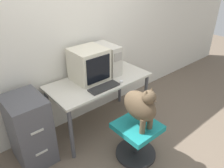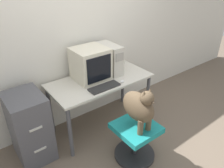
# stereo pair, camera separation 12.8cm
# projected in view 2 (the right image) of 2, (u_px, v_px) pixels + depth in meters

# --- Properties ---
(ground_plane) EXTENTS (12.00, 12.00, 0.00)m
(ground_plane) POSITION_uv_depth(u_px,v_px,m) (115.00, 136.00, 3.13)
(ground_plane) COLOR #6B5B4C
(wall_back) EXTENTS (8.00, 0.05, 2.60)m
(wall_back) POSITION_uv_depth(u_px,v_px,m) (83.00, 35.00, 3.02)
(wall_back) COLOR silver
(wall_back) RESTS_ON ground_plane
(desk) EXTENTS (1.42, 0.69, 0.77)m
(desk) POSITION_uv_depth(u_px,v_px,m) (100.00, 85.00, 3.04)
(desk) COLOR beige
(desk) RESTS_ON ground_plane
(crt_monitor) EXTENTS (0.44, 0.43, 0.43)m
(crt_monitor) POSITION_uv_depth(u_px,v_px,m) (90.00, 64.00, 2.92)
(crt_monitor) COLOR beige
(crt_monitor) RESTS_ON desk
(pc_tower) EXTENTS (0.18, 0.45, 0.42)m
(pc_tower) POSITION_uv_depth(u_px,v_px,m) (110.00, 59.00, 3.10)
(pc_tower) COLOR beige
(pc_tower) RESTS_ON desk
(keyboard) EXTENTS (0.42, 0.15, 0.03)m
(keyboard) POSITION_uv_depth(u_px,v_px,m) (104.00, 87.00, 2.78)
(keyboard) COLOR #2D2D2D
(keyboard) RESTS_ON desk
(computer_mouse) EXTENTS (0.06, 0.04, 0.03)m
(computer_mouse) POSITION_uv_depth(u_px,v_px,m) (122.00, 81.00, 2.91)
(computer_mouse) COLOR silver
(computer_mouse) RESTS_ON desk
(office_chair) EXTENTS (0.51, 0.51, 0.49)m
(office_chair) POSITION_uv_depth(u_px,v_px,m) (135.00, 139.00, 2.68)
(office_chair) COLOR #262628
(office_chair) RESTS_ON ground_plane
(dog) EXTENTS (0.23, 0.45, 0.55)m
(dog) POSITION_uv_depth(u_px,v_px,m) (139.00, 106.00, 2.42)
(dog) COLOR brown
(dog) RESTS_ON office_chair
(filing_cabinet) EXTENTS (0.41, 0.54, 0.88)m
(filing_cabinet) POSITION_uv_depth(u_px,v_px,m) (30.00, 127.00, 2.63)
(filing_cabinet) COLOR #4C4C51
(filing_cabinet) RESTS_ON ground_plane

